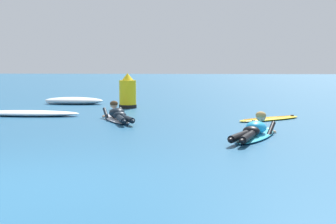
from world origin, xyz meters
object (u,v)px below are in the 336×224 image
Objects in this scene: surfer_near at (254,131)px; channel_marker_buoy at (128,94)px; drifting_surfboard at (270,119)px; surfer_far at (118,115)px.

surfer_near is 7.15m from channel_marker_buoy.
surfer_far is at bearing -172.07° from drifting_surfboard.
surfer_near is 1.27× the size of drifting_surfboard.
drifting_surfboard is 5.33m from channel_marker_buoy.
drifting_surfboard is 1.66× the size of channel_marker_buoy.
drifting_surfboard is at bearing 77.17° from surfer_near.
channel_marker_buoy reaches higher than surfer_near.
surfer_near reaches higher than drifting_surfboard.
surfer_near is at bearing -37.94° from surfer_far.
surfer_near is 3.22m from drifting_surfboard.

